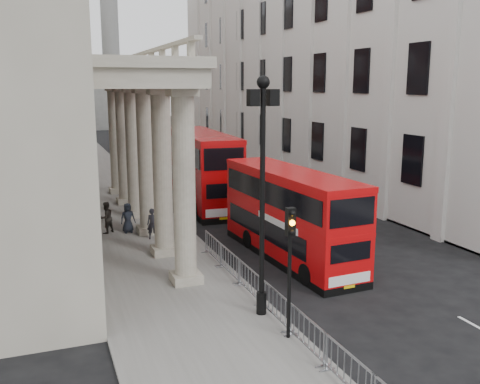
{
  "coord_description": "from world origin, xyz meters",
  "views": [
    {
      "loc": [
        -7.6,
        -12.44,
        8.13
      ],
      "look_at": [
        1.39,
        11.45,
        3.01
      ],
      "focal_mm": 40.0,
      "sensor_mm": 36.0,
      "label": 1
    }
  ],
  "objects_px": {
    "pedestrian_c": "(128,218)",
    "pedestrian_a": "(153,224)",
    "bus_far": "(202,167)",
    "monument_column": "(111,42)",
    "lamp_post_mid": "(161,138)",
    "lamp_post_north": "(122,122)",
    "lamp_post_south": "(262,182)",
    "bus_near": "(290,213)",
    "pedestrian_b": "(106,218)",
    "traffic_light": "(290,249)"
  },
  "relations": [
    {
      "from": "bus_near",
      "to": "pedestrian_a",
      "type": "distance_m",
      "value": 7.65
    },
    {
      "from": "bus_far",
      "to": "pedestrian_a",
      "type": "xyz_separation_m",
      "value": [
        -5.01,
        -7.69,
        -1.66
      ]
    },
    {
      "from": "bus_near",
      "to": "pedestrian_b",
      "type": "height_order",
      "value": "bus_near"
    },
    {
      "from": "lamp_post_mid",
      "to": "bus_far",
      "type": "distance_m",
      "value": 4.72
    },
    {
      "from": "lamp_post_mid",
      "to": "pedestrian_a",
      "type": "bearing_deg",
      "value": -108.01
    },
    {
      "from": "lamp_post_mid",
      "to": "lamp_post_south",
      "type": "bearing_deg",
      "value": -90.0
    },
    {
      "from": "traffic_light",
      "to": "pedestrian_a",
      "type": "distance_m",
      "value": 13.08
    },
    {
      "from": "pedestrian_c",
      "to": "pedestrian_b",
      "type": "bearing_deg",
      "value": 159.65
    },
    {
      "from": "bus_far",
      "to": "pedestrian_c",
      "type": "distance_m",
      "value": 8.66
    },
    {
      "from": "monument_column",
      "to": "bus_far",
      "type": "xyz_separation_m",
      "value": [
        -3.29,
        -69.56,
        -13.39
      ]
    },
    {
      "from": "pedestrian_c",
      "to": "traffic_light",
      "type": "bearing_deg",
      "value": -84.82
    },
    {
      "from": "bus_near",
      "to": "pedestrian_b",
      "type": "relative_size",
      "value": 5.67
    },
    {
      "from": "pedestrian_b",
      "to": "pedestrian_c",
      "type": "xyz_separation_m",
      "value": [
        1.14,
        -0.29,
        -0.05
      ]
    },
    {
      "from": "bus_near",
      "to": "pedestrian_c",
      "type": "xyz_separation_m",
      "value": [
        -6.54,
        6.85,
        -1.27
      ]
    },
    {
      "from": "lamp_post_mid",
      "to": "lamp_post_north",
      "type": "height_order",
      "value": "same"
    },
    {
      "from": "bus_near",
      "to": "lamp_post_south",
      "type": "bearing_deg",
      "value": -127.46
    },
    {
      "from": "lamp_post_south",
      "to": "traffic_light",
      "type": "height_order",
      "value": "lamp_post_south"
    },
    {
      "from": "monument_column",
      "to": "pedestrian_a",
      "type": "xyz_separation_m",
      "value": [
        -8.31,
        -77.25,
        -15.05
      ]
    },
    {
      "from": "bus_far",
      "to": "bus_near",
      "type": "bearing_deg",
      "value": -84.47
    },
    {
      "from": "pedestrian_a",
      "to": "lamp_post_north",
      "type": "bearing_deg",
      "value": 93.35
    },
    {
      "from": "pedestrian_a",
      "to": "lamp_post_mid",
      "type": "bearing_deg",
      "value": 79.93
    },
    {
      "from": "lamp_post_north",
      "to": "pedestrian_a",
      "type": "distance_m",
      "value": 21.69
    },
    {
      "from": "bus_near",
      "to": "pedestrian_b",
      "type": "distance_m",
      "value": 10.56
    },
    {
      "from": "pedestrian_c",
      "to": "lamp_post_mid",
      "type": "bearing_deg",
      "value": 46.4
    },
    {
      "from": "monument_column",
      "to": "traffic_light",
      "type": "height_order",
      "value": "monument_column"
    },
    {
      "from": "lamp_post_south",
      "to": "monument_column",
      "type": "bearing_deg",
      "value": 85.71
    },
    {
      "from": "lamp_post_mid",
      "to": "bus_far",
      "type": "xyz_separation_m",
      "value": [
        3.31,
        2.44,
        -2.32
      ]
    },
    {
      "from": "traffic_light",
      "to": "pedestrian_a",
      "type": "height_order",
      "value": "traffic_light"
    },
    {
      "from": "pedestrian_c",
      "to": "lamp_post_south",
      "type": "bearing_deg",
      "value": -83.51
    },
    {
      "from": "bus_near",
      "to": "bus_far",
      "type": "bearing_deg",
      "value": 88.94
    },
    {
      "from": "lamp_post_south",
      "to": "lamp_post_mid",
      "type": "bearing_deg",
      "value": 90.0
    },
    {
      "from": "lamp_post_south",
      "to": "bus_near",
      "type": "height_order",
      "value": "lamp_post_south"
    },
    {
      "from": "pedestrian_a",
      "to": "traffic_light",
      "type": "bearing_deg",
      "value": -74.0
    },
    {
      "from": "monument_column",
      "to": "lamp_post_mid",
      "type": "relative_size",
      "value": 6.51
    },
    {
      "from": "pedestrian_a",
      "to": "pedestrian_b",
      "type": "height_order",
      "value": "pedestrian_b"
    },
    {
      "from": "pedestrian_a",
      "to": "pedestrian_c",
      "type": "relative_size",
      "value": 0.99
    },
    {
      "from": "traffic_light",
      "to": "pedestrian_b",
      "type": "height_order",
      "value": "traffic_light"
    },
    {
      "from": "lamp_post_north",
      "to": "traffic_light",
      "type": "height_order",
      "value": "lamp_post_north"
    },
    {
      "from": "bus_near",
      "to": "bus_far",
      "type": "xyz_separation_m",
      "value": [
        -0.5,
        12.84,
        0.38
      ]
    },
    {
      "from": "monument_column",
      "to": "bus_far",
      "type": "bearing_deg",
      "value": -92.71
    },
    {
      "from": "pedestrian_b",
      "to": "lamp_post_mid",
      "type": "bearing_deg",
      "value": -173.87
    },
    {
      "from": "bus_far",
      "to": "monument_column",
      "type": "bearing_deg",
      "value": 90.6
    },
    {
      "from": "lamp_post_north",
      "to": "pedestrian_a",
      "type": "bearing_deg",
      "value": -94.59
    },
    {
      "from": "lamp_post_south",
      "to": "pedestrian_a",
      "type": "relative_size",
      "value": 5.11
    },
    {
      "from": "monument_column",
      "to": "pedestrian_a",
      "type": "height_order",
      "value": "monument_column"
    },
    {
      "from": "pedestrian_c",
      "to": "pedestrian_a",
      "type": "bearing_deg",
      "value": -64.81
    },
    {
      "from": "traffic_light",
      "to": "pedestrian_c",
      "type": "xyz_separation_m",
      "value": [
        -2.84,
        14.48,
        -2.16
      ]
    },
    {
      "from": "bus_far",
      "to": "pedestrian_c",
      "type": "relative_size",
      "value": 7.06
    },
    {
      "from": "lamp_post_south",
      "to": "pedestrian_b",
      "type": "distance_m",
      "value": 13.89
    },
    {
      "from": "monument_column",
      "to": "pedestrian_c",
      "type": "distance_m",
      "value": 77.59
    }
  ]
}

